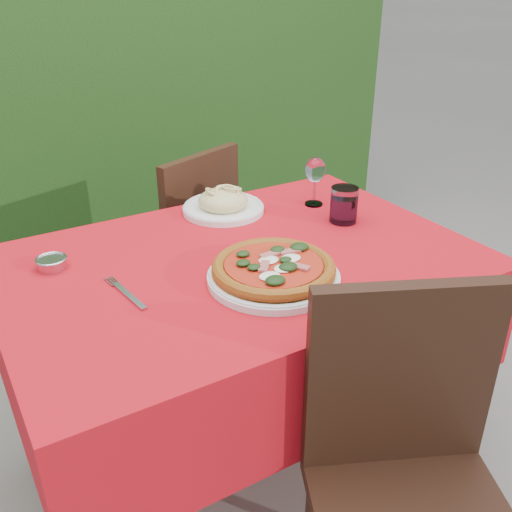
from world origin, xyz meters
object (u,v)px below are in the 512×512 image
water_glass (344,206)px  wine_glass (315,172)px  fork (129,296)px  chair_near (408,469)px  pasta_plate (223,204)px  chair_far (186,240)px  pizza_plate (274,271)px  steel_ramekin (52,264)px

water_glass → wine_glass: (0.01, 0.16, 0.06)m
fork → wine_glass: bearing=11.9°
chair_near → water_glass: 0.81m
pasta_plate → wine_glass: (0.28, -0.10, 0.09)m
chair_near → chair_far: size_ratio=1.05×
wine_glass → fork: (-0.73, -0.25, -0.11)m
pizza_plate → water_glass: size_ratio=3.53×
chair_near → steel_ramekin: chair_near is taller
pizza_plate → pasta_plate: 0.48m
fork → steel_ramekin: bearing=109.4°
water_glass → steel_ramekin: size_ratio=1.48×
chair_near → wine_glass: 0.97m
chair_far → pizza_plate: size_ratio=2.20×
chair_far → pasta_plate: 0.47m
chair_near → pizza_plate: size_ratio=2.32×
chair_far → chair_near: bearing=64.9°
chair_far → steel_ramekin: bearing=18.6°
pizza_plate → chair_far: bearing=81.2°
chair_far → steel_ramekin: (-0.59, -0.49, 0.27)m
chair_far → pasta_plate: bearing=65.4°
water_glass → pizza_plate: bearing=-151.9°
pizza_plate → fork: 0.36m
wine_glass → water_glass: bearing=-92.0°
pasta_plate → water_glass: water_glass is taller
pasta_plate → steel_ramekin: bearing=-168.6°
pasta_plate → steel_ramekin: (-0.57, -0.11, -0.01)m
chair_near → steel_ramekin: size_ratio=12.12×
wine_glass → pasta_plate: bearing=160.5°
chair_far → water_glass: size_ratio=7.77×
chair_far → steel_ramekin: 0.81m
chair_near → pasta_plate: chair_near is taller
chair_near → pizza_plate: (-0.04, 0.47, 0.26)m
pasta_plate → water_glass: bearing=-42.9°
wine_glass → chair_far: bearing=118.9°
water_glass → wine_glass: wine_glass is taller
chair_near → fork: 0.73m
pasta_plate → fork: size_ratio=1.27×
chair_far → fork: size_ratio=4.19×
chair_near → pasta_plate: (0.07, 0.94, 0.26)m
chair_near → chair_far: 1.32m
chair_near → wine_glass: bearing=92.0°
steel_ramekin → chair_far: bearing=39.6°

